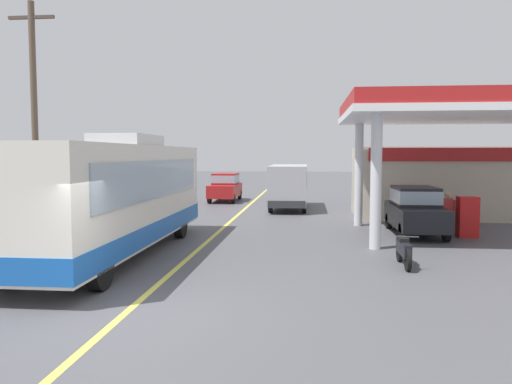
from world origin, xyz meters
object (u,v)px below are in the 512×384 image
(minibus_opposing_lane, at_px, (289,183))
(motorcycle_parked_forecourt, at_px, (404,250))
(pedestrian_near_pump, at_px, (447,211))
(car_at_pump, at_px, (415,208))
(car_trailing_behind_bus, at_px, (225,186))
(coach_bus_main, at_px, (117,199))

(minibus_opposing_lane, xyz_separation_m, motorcycle_parked_forecourt, (3.67, -14.25, -1.03))
(motorcycle_parked_forecourt, relative_size, pedestrian_near_pump, 1.08)
(car_at_pump, relative_size, motorcycle_parked_forecourt, 2.33)
(car_at_pump, bearing_deg, minibus_opposing_lane, 120.94)
(pedestrian_near_pump, bearing_deg, car_trailing_behind_bus, 129.09)
(coach_bus_main, bearing_deg, pedestrian_near_pump, 23.32)
(coach_bus_main, relative_size, car_at_pump, 2.63)
(motorcycle_parked_forecourt, bearing_deg, minibus_opposing_lane, 104.44)
(minibus_opposing_lane, bearing_deg, pedestrian_near_pump, -54.66)
(coach_bus_main, distance_m, car_at_pump, 11.06)
(car_at_pump, height_order, car_trailing_behind_bus, same)
(minibus_opposing_lane, relative_size, motorcycle_parked_forecourt, 3.41)
(coach_bus_main, relative_size, pedestrian_near_pump, 6.65)
(motorcycle_parked_forecourt, bearing_deg, car_trailing_behind_bus, 113.39)
(car_at_pump, height_order, minibus_opposing_lane, minibus_opposing_lane)
(car_at_pump, xyz_separation_m, motorcycle_parked_forecourt, (-1.48, -5.66, -0.57))
(coach_bus_main, bearing_deg, minibus_opposing_lane, 70.90)
(pedestrian_near_pump, xyz_separation_m, car_trailing_behind_bus, (-10.56, 13.00, 0.08))
(car_at_pump, relative_size, minibus_opposing_lane, 0.69)
(coach_bus_main, xyz_separation_m, car_at_pump, (9.85, 4.98, -0.71))
(car_at_pump, distance_m, minibus_opposing_lane, 10.02)
(motorcycle_parked_forecourt, bearing_deg, coach_bus_main, 175.36)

